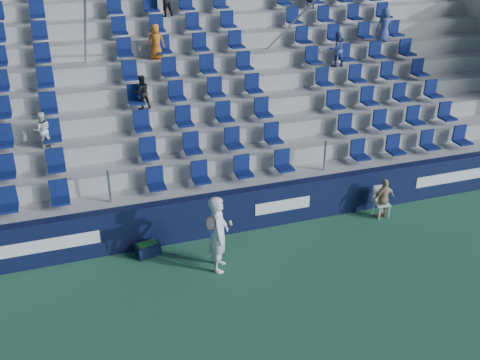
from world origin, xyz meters
name	(u,v)px	position (x,y,z in m)	size (l,w,h in m)	color
ground	(271,302)	(0.00, 0.00, 0.00)	(70.00, 70.00, 0.00)	#2A6342
sponsor_wall	(229,212)	(0.00, 3.15, 0.60)	(24.00, 0.32, 1.20)	#0E1433
grandstand	(183,101)	(-0.01, 8.24, 2.14)	(24.00, 8.17, 6.63)	#AAAAA5
tennis_player	(219,234)	(-0.73, 1.61, 0.98)	(0.75, 0.83, 1.96)	silver
line_judge_chair	(381,199)	(4.37, 2.64, 0.52)	(0.45, 0.47, 0.91)	white
line_judge	(384,199)	(4.37, 2.50, 0.60)	(0.70, 0.29, 1.20)	tan
ball_bin	(148,248)	(-2.29, 2.75, 0.18)	(0.66, 0.50, 0.33)	#0E1634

